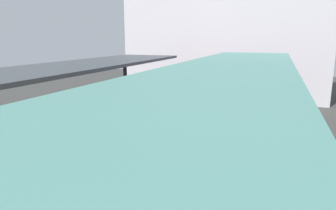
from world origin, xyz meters
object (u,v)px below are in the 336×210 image
platform_bench (210,147)px  platform_sign (268,113)px  litter_bin (214,130)px  passenger_mid_platform (211,154)px  passenger_near_bench (118,98)px  commuter_train (178,103)px

platform_bench → platform_sign: platform_sign is taller
platform_sign → litter_bin: (-2.24, 1.10, -1.22)m
platform_sign → passenger_mid_platform: 3.47m
passenger_near_bench → platform_bench: bearing=-39.6°
platform_sign → passenger_near_bench: platform_sign is taller
passenger_mid_platform → passenger_near_bench: bearing=134.3°
passenger_near_bench → passenger_mid_platform: 10.45m
passenger_mid_platform → platform_sign: bearing=62.9°
litter_bin → platform_bench: bearing=-82.3°
commuter_train → passenger_near_bench: (-3.75, -0.27, 0.11)m
litter_bin → passenger_near_bench: 7.42m
litter_bin → passenger_near_bench: (-6.61, 3.35, 0.43)m
commuter_train → litter_bin: bearing=-51.7°
platform_bench → passenger_mid_platform: size_ratio=0.83×
platform_bench → passenger_mid_platform: (0.37, -1.74, 0.41)m
passenger_near_bench → passenger_mid_platform: size_ratio=0.95×
litter_bin → commuter_train: bearing=128.3°
commuter_train → litter_bin: size_ratio=18.68×
platform_sign → platform_bench: bearing=-146.1°
platform_sign → passenger_near_bench: bearing=153.3°
commuter_train → passenger_near_bench: 3.76m
platform_sign → passenger_near_bench: size_ratio=1.37×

